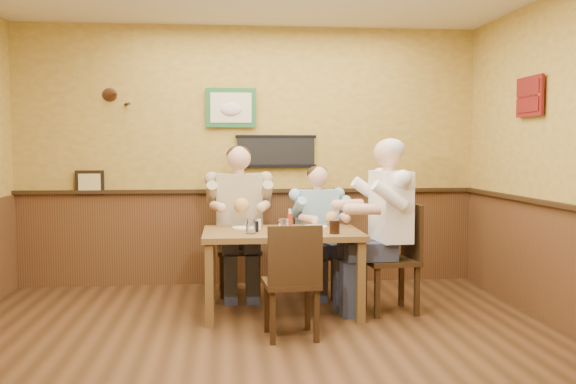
% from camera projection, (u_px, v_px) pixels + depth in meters
% --- Properties ---
extents(room, '(5.02, 5.03, 2.81)m').
position_uv_depth(room, '(280.00, 121.00, 4.67)').
color(room, '#362010').
rests_on(room, ground).
extents(dining_table, '(1.40, 0.90, 0.75)m').
position_uv_depth(dining_table, '(282.00, 241.00, 5.74)').
color(dining_table, brown).
rests_on(dining_table, ground).
extents(chair_back_left, '(0.45, 0.45, 0.95)m').
position_uv_depth(chair_back_left, '(239.00, 248.00, 6.49)').
color(chair_back_left, '#332110').
rests_on(chair_back_left, ground).
extents(chair_back_right, '(0.45, 0.45, 0.82)m').
position_uv_depth(chair_back_right, '(317.00, 254.00, 6.52)').
color(chair_back_right, '#332110').
rests_on(chair_back_right, ground).
extents(chair_right_end, '(0.50, 0.50, 0.99)m').
position_uv_depth(chair_right_end, '(390.00, 258.00, 5.79)').
color(chair_right_end, '#332110').
rests_on(chair_right_end, ground).
extents(chair_near_side, '(0.45, 0.45, 0.91)m').
position_uv_depth(chair_near_side, '(291.00, 280.00, 5.02)').
color(chair_near_side, '#332110').
rests_on(chair_near_side, ground).
extents(diner_tan_shirt, '(0.65, 0.65, 1.36)m').
position_uv_depth(diner_tan_shirt, '(239.00, 228.00, 6.47)').
color(diner_tan_shirt, tan).
rests_on(diner_tan_shirt, ground).
extents(diner_blue_polo, '(0.64, 0.64, 1.17)m').
position_uv_depth(diner_blue_polo, '(317.00, 237.00, 6.51)').
color(diner_blue_polo, '#8DB5D3').
rests_on(diner_blue_polo, ground).
extents(diner_white_elder, '(0.72, 0.72, 1.41)m').
position_uv_depth(diner_white_elder, '(390.00, 235.00, 5.78)').
color(diner_white_elder, white).
rests_on(diner_white_elder, ground).
extents(water_glass_left, '(0.10, 0.10, 0.12)m').
position_uv_depth(water_glass_left, '(251.00, 226.00, 5.53)').
color(water_glass_left, white).
rests_on(water_glass_left, dining_table).
extents(water_glass_mid, '(0.11, 0.11, 0.14)m').
position_uv_depth(water_glass_mid, '(284.00, 227.00, 5.48)').
color(water_glass_mid, white).
rests_on(water_glass_mid, dining_table).
extents(cola_tumbler, '(0.11, 0.11, 0.12)m').
position_uv_depth(cola_tumbler, '(335.00, 227.00, 5.52)').
color(cola_tumbler, black).
rests_on(cola_tumbler, dining_table).
extents(hot_sauce_bottle, '(0.05, 0.05, 0.18)m').
position_uv_depth(hot_sauce_bottle, '(290.00, 221.00, 5.68)').
color(hot_sauce_bottle, red).
rests_on(hot_sauce_bottle, dining_table).
extents(salt_shaker, '(0.05, 0.05, 0.09)m').
position_uv_depth(salt_shaker, '(259.00, 224.00, 5.81)').
color(salt_shaker, white).
rests_on(salt_shaker, dining_table).
extents(pepper_shaker, '(0.04, 0.04, 0.09)m').
position_uv_depth(pepper_shaker, '(257.00, 227.00, 5.64)').
color(pepper_shaker, black).
rests_on(pepper_shaker, dining_table).
extents(plate_far_left, '(0.25, 0.25, 0.01)m').
position_uv_depth(plate_far_left, '(244.00, 228.00, 5.88)').
color(plate_far_left, silver).
rests_on(plate_far_left, dining_table).
extents(plate_far_right, '(0.28, 0.28, 0.02)m').
position_uv_depth(plate_far_right, '(315.00, 227.00, 5.97)').
color(plate_far_right, white).
rests_on(plate_far_right, dining_table).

